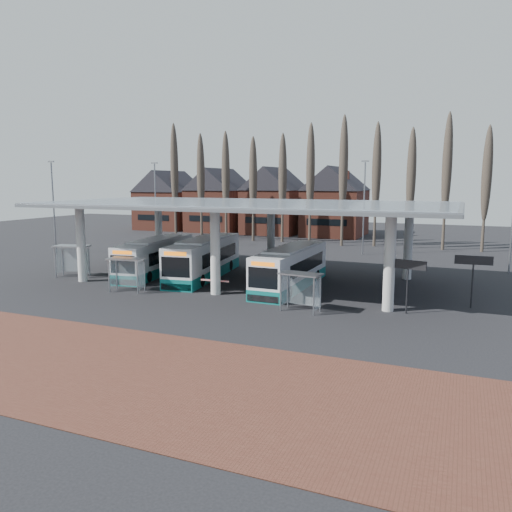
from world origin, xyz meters
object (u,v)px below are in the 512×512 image
at_px(bus_2, 291,268).
at_px(shelter_0, 73,254).
at_px(bus_1, 205,259).
at_px(shelter_2, 301,283).
at_px(bus_0, 156,257).
at_px(shelter_1, 127,267).

relative_size(bus_2, shelter_0, 3.62).
height_order(bus_1, shelter_0, bus_1).
height_order(shelter_0, shelter_2, shelter_0).
relative_size(bus_2, shelter_2, 4.12).
distance_m(bus_0, shelter_0, 6.89).
xyz_separation_m(bus_2, shelter_2, (2.81, -6.36, 0.28)).
relative_size(bus_1, bus_2, 1.08).
xyz_separation_m(shelter_0, shelter_1, (7.83, -2.98, -0.13)).
bearing_deg(bus_2, bus_0, 176.62).
xyz_separation_m(bus_1, shelter_0, (-10.37, -4.06, 0.38)).
relative_size(bus_0, shelter_0, 3.65).
bearing_deg(bus_0, shelter_1, -80.31).
xyz_separation_m(bus_2, shelter_0, (-18.42, -2.90, 0.46)).
distance_m(bus_0, bus_1, 4.63).
relative_size(bus_1, shelter_0, 3.91).
bearing_deg(shelter_1, shelter_0, 151.61).
relative_size(bus_0, shelter_2, 4.15).
distance_m(bus_2, shelter_2, 6.95).
bearing_deg(bus_2, bus_1, 172.31).
bearing_deg(shelter_1, shelter_2, -9.57).
bearing_deg(shelter_0, shelter_2, -21.18).
bearing_deg(shelter_2, shelter_0, 177.69).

